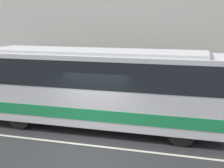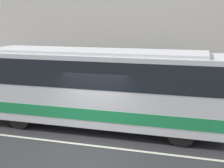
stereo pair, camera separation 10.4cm
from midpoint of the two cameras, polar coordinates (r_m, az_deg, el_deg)
ground_plane at (r=11.47m, az=-4.51°, el=-11.11°), size 60.00×60.00×0.00m
sidewalk at (r=16.47m, az=2.17°, el=-3.70°), size 60.00×3.08×0.12m
building_facade at (r=17.51m, az=3.62°, el=12.79°), size 60.00×0.35×9.89m
lane_stripe at (r=11.47m, az=-4.51°, el=-11.10°), size 54.00×0.14×0.01m
transit_bus at (r=12.89m, az=-3.51°, el=-0.02°), size 10.55×2.61×3.24m
pedestrian_waiting at (r=15.60m, az=-2.64°, el=-1.23°), size 0.36×0.36×1.75m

